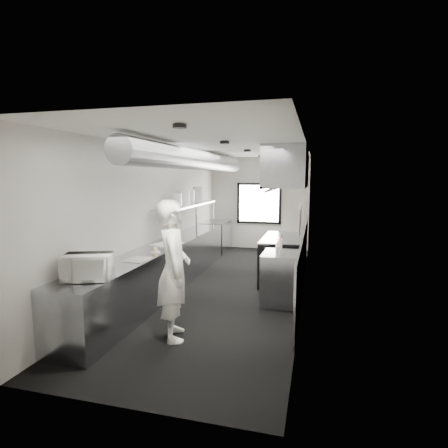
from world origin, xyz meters
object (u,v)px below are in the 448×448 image
Objects in this scene: deli_tub_a at (91,268)px; squeeze_bottle_b at (279,250)px; line_cook at (174,270)px; plate_stack_c at (189,197)px; prep_counter at (165,267)px; pass_shelf at (188,206)px; squeeze_bottle_c at (277,248)px; exhaust_hood at (287,168)px; range at (282,259)px; deli_tub_b at (104,262)px; cutting_board at (167,244)px; squeeze_bottle_e at (280,244)px; plate_stack_d at (198,194)px; small_plate at (155,252)px; plate_stack_a at (176,200)px; squeeze_bottle_a at (277,252)px; knife_block at (173,231)px; plate_stack_b at (184,198)px; far_work_table at (216,237)px; bottle_station at (281,278)px; squeeze_bottle_d at (279,246)px; microwave at (88,267)px.

deli_tub_a is 2.99m from squeeze_bottle_b.
plate_stack_c is (-1.06, 3.56, 0.78)m from line_cook.
deli_tub_a is (-1.18, -0.16, -0.01)m from line_cook.
prep_counter is 2.24m from line_cook.
prep_counter is at bearing -88.44° from pass_shelf.
exhaust_hood is at bearing 89.03° from squeeze_bottle_c.
deli_tub_a reaches higher than prep_counter.
range is 12.32× the size of deli_tub_b.
squeeze_bottle_e reaches higher than cutting_board.
plate_stack_d is at bearing 137.65° from squeeze_bottle_e.
pass_shelf is 3.65m from deli_tub_a.
exhaust_hood is at bearing 42.28° from small_plate.
squeeze_bottle_c is at bearing -23.09° from plate_stack_a.
squeeze_bottle_e is (2.28, -2.08, -0.77)m from plate_stack_d.
prep_counter is 2.30m from squeeze_bottle_c.
knife_block is at bearing 150.02° from squeeze_bottle_a.
cutting_board is 1.41m from plate_stack_b.
far_work_table is 3.04× the size of plate_stack_d.
plate_stack_b is (0.01, -0.33, 0.21)m from pass_shelf.
exhaust_hood is 5.57× the size of plate_stack_d.
bottle_station is (0.05, -1.40, -1.94)m from exhaust_hood.
small_plate is 2.14m from squeeze_bottle_b.
squeeze_bottle_b is at bearing -62.06° from line_cook.
squeeze_bottle_b is (2.30, -2.57, -0.79)m from plate_stack_d.
plate_stack_d reaches higher than squeeze_bottle_e.
far_work_table is 1.99m from plate_stack_d.
deli_tub_b reaches higher than far_work_table.
line_cook is 6.59× the size of plate_stack_a.
prep_counter is 32.22× the size of squeeze_bottle_e.
plate_stack_d reaches higher than knife_block.
exhaust_hood reaches higher than squeeze_bottle_d.
exhaust_hood is at bearing -45.04° from line_cook.
plate_stack_b is at bearing -87.89° from pass_shelf.
plate_stack_a reaches higher than prep_counter.
prep_counter is at bearing 179.56° from squeeze_bottle_d.
squeeze_bottle_b is (2.22, 2.09, -0.08)m from microwave.
line_cook is at bearing -9.95° from deli_tub_b.
line_cook reaches higher than knife_block.
pass_shelf is at bearing -83.30° from plate_stack_c.
bottle_station is at bearing -59.47° from far_work_table.
squeeze_bottle_a is 0.94× the size of squeeze_bottle_e.
microwave is 1.40× the size of plate_stack_d.
bottle_station is 2.99m from plate_stack_b.
exhaust_hood is 3.67m from line_cook.
plate_stack_a reaches higher than microwave.
small_plate is (0.35, 1.02, -0.04)m from deli_tub_b.
plate_stack_d is at bearing 156.23° from exhaust_hood.
small_plate is at bearing -137.72° from exhaust_hood.
cutting_board is at bearing -86.46° from pass_shelf.
range is 9.47× the size of small_plate.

